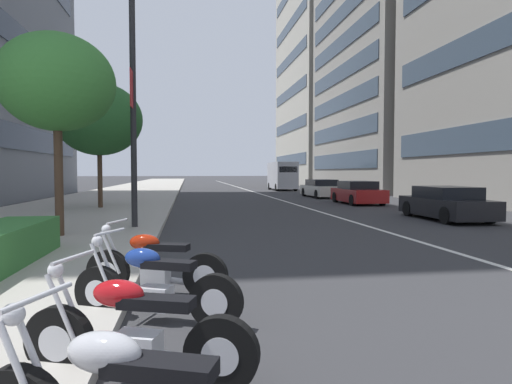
% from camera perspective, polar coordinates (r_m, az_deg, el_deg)
% --- Properties ---
extents(sidewalk_right_plaza, '(160.00, 8.09, 0.15)m').
position_cam_1_polar(sidewalk_right_plaza, '(32.10, -17.64, -0.61)').
color(sidewalk_right_plaza, '#A39E93').
rests_on(sidewalk_right_plaza, ground).
extents(lane_centre_stripe, '(110.00, 0.16, 0.01)m').
position_cam_1_polar(lane_centre_stripe, '(37.21, 0.29, -0.16)').
color(lane_centre_stripe, silver).
rests_on(lane_centre_stripe, ground).
extents(motorcycle_second_in_row, '(0.89, 2.05, 1.10)m').
position_cam_1_polar(motorcycle_second_in_row, '(4.06, -15.64, -17.77)').
color(motorcycle_second_in_row, black).
rests_on(motorcycle_second_in_row, ground).
extents(motorcycle_under_tarp, '(1.04, 2.06, 1.10)m').
position_cam_1_polar(motorcycle_under_tarp, '(5.50, -13.31, -12.25)').
color(motorcycle_under_tarp, black).
rests_on(motorcycle_under_tarp, ground).
extents(motorcycle_far_end_row, '(0.88, 2.10, 1.11)m').
position_cam_1_polar(motorcycle_far_end_row, '(6.65, -13.23, -9.62)').
color(motorcycle_far_end_row, black).
rests_on(motorcycle_far_end_row, ground).
extents(car_mid_block_traffic, '(4.36, 1.98, 1.27)m').
position_cam_1_polar(car_mid_block_traffic, '(18.11, 23.74, -1.42)').
color(car_mid_block_traffic, black).
rests_on(car_mid_block_traffic, ground).
extents(car_far_down_avenue, '(4.15, 1.94, 1.31)m').
position_cam_1_polar(car_far_down_avenue, '(25.55, 13.25, -0.13)').
color(car_far_down_avenue, maroon).
rests_on(car_far_down_avenue, ground).
extents(car_following_behind, '(4.69, 2.02, 1.29)m').
position_cam_1_polar(car_following_behind, '(31.68, 8.63, 0.42)').
color(car_following_behind, beige).
rests_on(car_following_behind, ground).
extents(delivery_van_ahead, '(5.59, 2.14, 2.79)m').
position_cam_1_polar(delivery_van_ahead, '(43.42, 3.46, 2.19)').
color(delivery_van_ahead, '#B7B7BC').
rests_on(delivery_van_ahead, ground).
extents(street_lamp_with_banners, '(1.26, 2.19, 9.48)m').
position_cam_1_polar(street_lamp_with_banners, '(14.20, -14.83, 18.05)').
color(street_lamp_with_banners, '#232326').
rests_on(street_lamp_with_banners, sidewalk_right_plaza).
extents(street_tree_far_plaza, '(2.96, 2.96, 5.26)m').
position_cam_1_polar(street_tree_far_plaza, '(12.70, -24.75, 12.88)').
color(street_tree_far_plaza, '#473323').
rests_on(street_tree_far_plaza, sidewalk_right_plaza).
extents(street_tree_mid_sidewalk, '(4.00, 4.00, 5.86)m').
position_cam_1_polar(street_tree_mid_sidewalk, '(21.93, -19.96, 8.97)').
color(street_tree_mid_sidewalk, '#473323').
rests_on(street_tree_mid_sidewalk, sidewalk_right_plaza).
extents(office_tower_mid_left, '(18.89, 17.72, 36.29)m').
position_cam_1_polar(office_tower_mid_left, '(49.74, 21.49, 21.62)').
color(office_tower_mid_left, gray).
rests_on(office_tower_mid_left, ground).
extents(office_tower_near_left, '(20.17, 19.94, 45.12)m').
position_cam_1_polar(office_tower_near_left, '(69.84, 12.95, 19.85)').
color(office_tower_near_left, '#B7B2A3').
rests_on(office_tower_near_left, ground).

